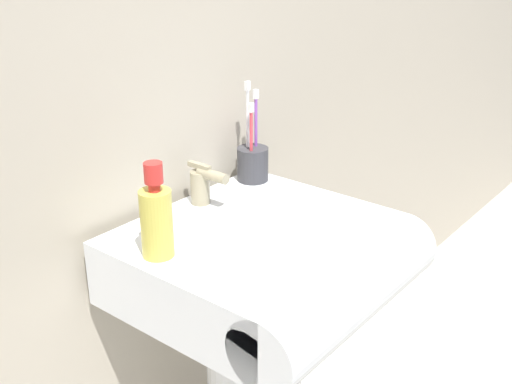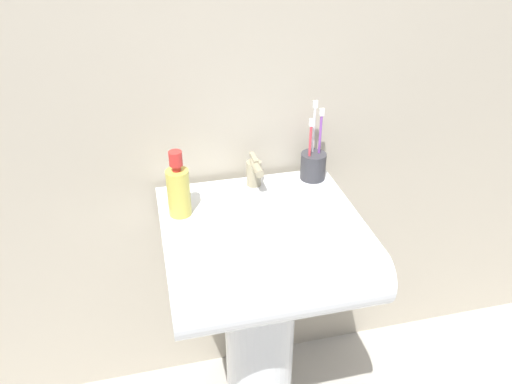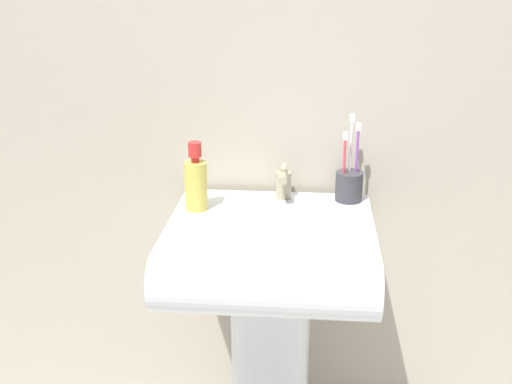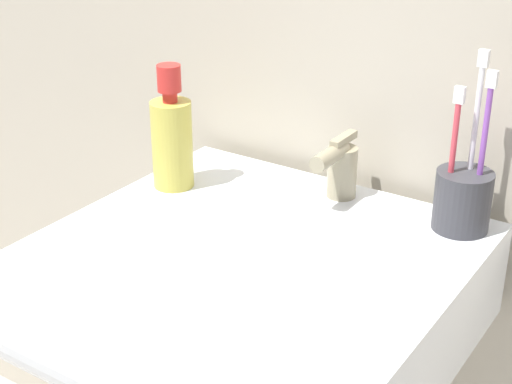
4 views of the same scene
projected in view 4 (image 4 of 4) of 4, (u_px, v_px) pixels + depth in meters
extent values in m
cube|color=white|center=(264.00, 283.00, 0.98)|extent=(0.48, 0.41, 0.13)
cylinder|color=white|center=(159.00, 367.00, 0.83)|extent=(0.48, 0.13, 0.13)
cylinder|color=tan|center=(342.00, 172.00, 1.05)|extent=(0.04, 0.04, 0.07)
cylinder|color=tan|center=(330.00, 156.00, 1.00)|extent=(0.02, 0.07, 0.02)
cube|color=tan|center=(344.00, 139.00, 1.03)|extent=(0.01, 0.06, 0.01)
cylinder|color=#38383D|center=(462.00, 201.00, 0.96)|extent=(0.07, 0.07, 0.08)
cylinder|color=#D83F4C|center=(452.00, 161.00, 0.94)|extent=(0.01, 0.01, 0.15)
cube|color=white|center=(460.00, 95.00, 0.90)|extent=(0.01, 0.01, 0.02)
cylinder|color=purple|center=(482.00, 156.00, 0.93)|extent=(0.01, 0.01, 0.17)
cube|color=white|center=(492.00, 79.00, 0.89)|extent=(0.01, 0.01, 0.02)
cylinder|color=white|center=(473.00, 143.00, 0.94)|extent=(0.01, 0.01, 0.19)
cube|color=white|center=(484.00, 58.00, 0.90)|extent=(0.01, 0.01, 0.02)
cylinder|color=gold|center=(172.00, 144.00, 1.07)|extent=(0.06, 0.06, 0.12)
cylinder|color=red|center=(170.00, 97.00, 1.04)|extent=(0.02, 0.02, 0.01)
cylinder|color=red|center=(169.00, 78.00, 1.03)|extent=(0.03, 0.03, 0.04)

